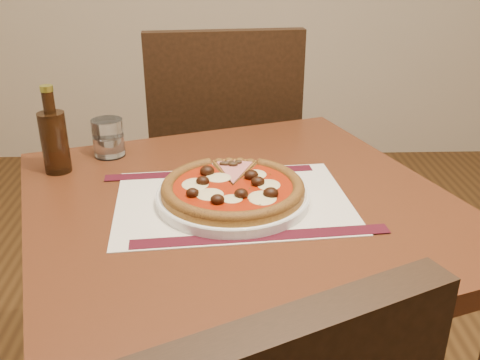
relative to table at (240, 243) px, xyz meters
name	(u,v)px	position (x,y,z in m)	size (l,w,h in m)	color
table	(240,243)	(0.00, 0.00, 0.00)	(1.02, 1.02, 0.75)	#5C2815
chair_far	(222,154)	(-0.04, 0.72, -0.09)	(0.51, 0.51, 0.98)	black
placemat	(233,201)	(-0.01, -0.02, 0.10)	(0.44, 0.32, 0.00)	silver
plate	(233,197)	(-0.01, -0.02, 0.11)	(0.29, 0.29, 0.02)	white
pizza	(233,187)	(-0.01, -0.02, 0.13)	(0.27, 0.27, 0.04)	#AA7729
ham_slice	(235,173)	(-0.01, 0.06, 0.13)	(0.09, 0.13, 0.02)	#AA7729
water_glass	(108,138)	(-0.30, 0.23, 0.14)	(0.07, 0.07, 0.09)	white
bottle	(54,139)	(-0.39, 0.15, 0.18)	(0.06, 0.06, 0.19)	#351D0D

